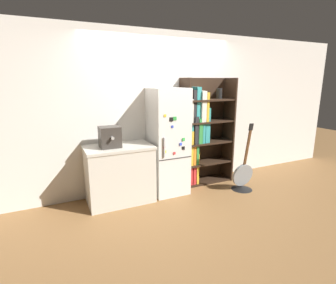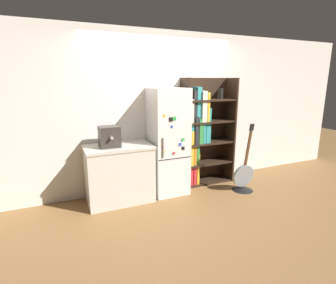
{
  "view_description": "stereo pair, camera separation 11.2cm",
  "coord_description": "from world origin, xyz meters",
  "px_view_note": "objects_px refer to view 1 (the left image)",
  "views": [
    {
      "loc": [
        -1.75,
        -3.55,
        1.81
      ],
      "look_at": [
        -0.01,
        0.15,
        0.85
      ],
      "focal_mm": 28.0,
      "sensor_mm": 36.0,
      "label": 1
    },
    {
      "loc": [
        -1.65,
        -3.59,
        1.81
      ],
      "look_at": [
        -0.01,
        0.15,
        0.85
      ],
      "focal_mm": 28.0,
      "sensor_mm": 36.0,
      "label": 2
    }
  ],
  "objects_px": {
    "refrigerator": "(168,142)",
    "bookshelf": "(200,133)",
    "espresso_machine": "(110,137)",
    "guitar": "(242,180)"
  },
  "relations": [
    {
      "from": "refrigerator",
      "to": "bookshelf",
      "type": "xyz_separation_m",
      "value": [
        0.68,
        0.13,
        0.06
      ]
    },
    {
      "from": "refrigerator",
      "to": "espresso_machine",
      "type": "distance_m",
      "value": 0.96
    },
    {
      "from": "refrigerator",
      "to": "bookshelf",
      "type": "relative_size",
      "value": 0.92
    },
    {
      "from": "refrigerator",
      "to": "guitar",
      "type": "relative_size",
      "value": 1.47
    },
    {
      "from": "refrigerator",
      "to": "espresso_machine",
      "type": "bearing_deg",
      "value": -177.64
    },
    {
      "from": "bookshelf",
      "to": "guitar",
      "type": "height_order",
      "value": "bookshelf"
    },
    {
      "from": "espresso_machine",
      "to": "guitar",
      "type": "bearing_deg",
      "value": -11.79
    },
    {
      "from": "bookshelf",
      "to": "espresso_machine",
      "type": "bearing_deg",
      "value": -174.05
    },
    {
      "from": "espresso_machine",
      "to": "guitar",
      "type": "xyz_separation_m",
      "value": [
        2.11,
        -0.44,
        -0.85
      ]
    },
    {
      "from": "espresso_machine",
      "to": "bookshelf",
      "type": "bearing_deg",
      "value": 5.95
    }
  ]
}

